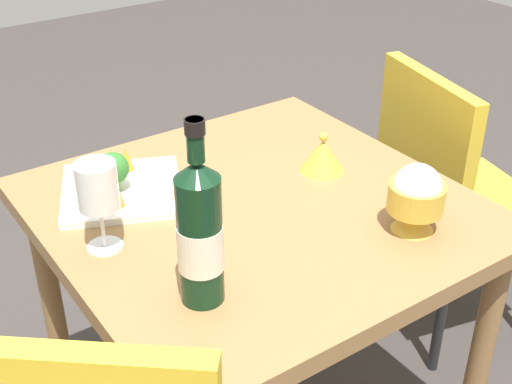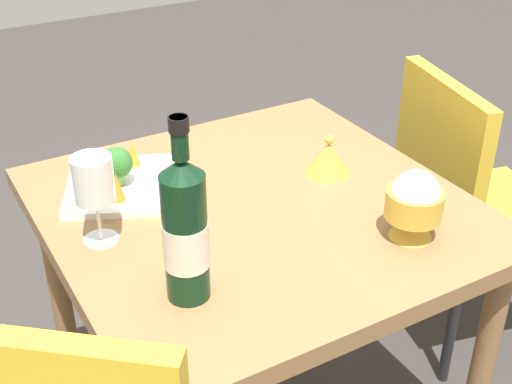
% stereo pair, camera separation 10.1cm
% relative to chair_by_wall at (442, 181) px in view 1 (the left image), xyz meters
% --- Properties ---
extents(dining_table, '(0.84, 0.84, 0.73)m').
position_rel_chair_by_wall_xyz_m(dining_table, '(-0.08, 0.69, 0.11)').
color(dining_table, olive).
rests_on(dining_table, ground_plane).
extents(chair_by_wall, '(0.48, 0.48, 0.85)m').
position_rel_chair_by_wall_xyz_m(chair_by_wall, '(0.00, 0.00, 0.00)').
color(chair_by_wall, gold).
rests_on(chair_by_wall, ground_plane).
extents(wine_bottle, '(0.08, 0.08, 0.33)m').
position_rel_chair_by_wall_xyz_m(wine_bottle, '(-0.28, 0.93, 0.33)').
color(wine_bottle, black).
rests_on(wine_bottle, dining_table).
extents(wine_glass, '(0.08, 0.08, 0.18)m').
position_rel_chair_by_wall_xyz_m(wine_glass, '(-0.04, 1.01, 0.33)').
color(wine_glass, white).
rests_on(wine_glass, dining_table).
extents(rice_bowl, '(0.11, 0.11, 0.14)m').
position_rel_chair_by_wall_xyz_m(rice_bowl, '(-0.33, 0.49, 0.27)').
color(rice_bowl, gold).
rests_on(rice_bowl, dining_table).
extents(rice_bowl_lid, '(0.10, 0.10, 0.09)m').
position_rel_chair_by_wall_xyz_m(rice_bowl_lid, '(-0.04, 0.48, 0.24)').
color(rice_bowl_lid, gold).
rests_on(rice_bowl_lid, dining_table).
extents(serving_plate, '(0.33, 0.33, 0.02)m').
position_rel_chair_by_wall_xyz_m(serving_plate, '(0.12, 0.90, 0.21)').
color(serving_plate, white).
rests_on(serving_plate, dining_table).
extents(broccoli_floret, '(0.07, 0.07, 0.09)m').
position_rel_chair_by_wall_xyz_m(broccoli_floret, '(0.12, 0.91, 0.27)').
color(broccoli_floret, '#729E4C').
rests_on(broccoli_floret, serving_plate).
extents(carrot_garnish_left, '(0.03, 0.03, 0.06)m').
position_rel_chair_by_wall_xyz_m(carrot_garnish_left, '(0.06, 0.94, 0.25)').
color(carrot_garnish_left, orange).
rests_on(carrot_garnish_left, serving_plate).
extents(carrot_garnish_right, '(0.03, 0.03, 0.05)m').
position_rel_chair_by_wall_xyz_m(carrot_garnish_right, '(0.19, 0.85, 0.24)').
color(carrot_garnish_right, orange).
rests_on(carrot_garnish_right, serving_plate).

